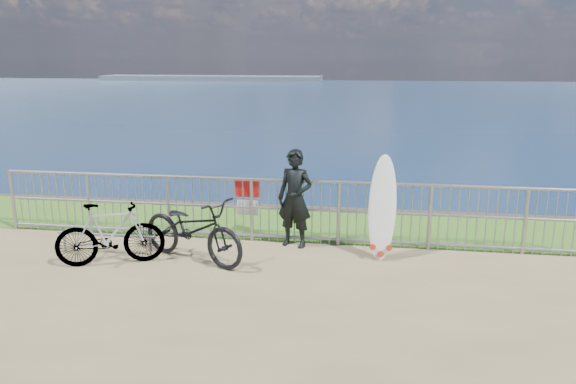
% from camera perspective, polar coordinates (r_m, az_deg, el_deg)
% --- Properties ---
extents(grass_strip, '(120.00, 120.00, 0.00)m').
position_cam_1_polar(grass_strip, '(10.81, 0.18, -3.18)').
color(grass_strip, '#34671C').
rests_on(grass_strip, ground).
extents(seascape, '(260.00, 260.00, 5.00)m').
position_cam_1_polar(seascape, '(161.65, -7.74, 11.16)').
color(seascape, brown).
rests_on(seascape, ground).
extents(railing, '(10.06, 0.10, 1.13)m').
position_cam_1_polar(railing, '(9.60, -0.73, -1.83)').
color(railing, gray).
rests_on(railing, ground).
extents(surfer, '(0.69, 0.55, 1.66)m').
position_cam_1_polar(surfer, '(9.36, 0.71, -0.67)').
color(surfer, black).
rests_on(surfer, ground).
extents(surfboard, '(0.47, 0.43, 1.66)m').
position_cam_1_polar(surfboard, '(8.95, 9.54, -1.96)').
color(surfboard, white).
rests_on(surfboard, ground).
extents(bicycle_near, '(2.09, 1.46, 1.04)m').
position_cam_1_polar(bicycle_near, '(8.89, -9.67, -3.73)').
color(bicycle_near, black).
rests_on(bicycle_near, ground).
extents(bicycle_far, '(1.69, 1.04, 0.98)m').
position_cam_1_polar(bicycle_far, '(9.05, -17.62, -4.07)').
color(bicycle_far, black).
rests_on(bicycle_far, ground).
extents(bike_rack, '(1.68, 0.05, 0.35)m').
position_cam_1_polar(bike_rack, '(9.59, -17.96, -4.37)').
color(bike_rack, gray).
rests_on(bike_rack, ground).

